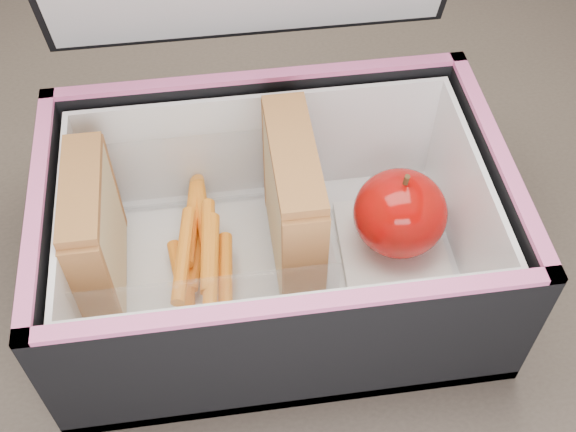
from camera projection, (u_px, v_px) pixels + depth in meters
name	position (u px, v px, depth m)	size (l,w,h in m)	color
kitchen_table	(299.00, 336.00, 0.62)	(1.20, 0.80, 0.75)	brown
lunch_bag	(275.00, 222.00, 0.50)	(0.31, 0.26, 0.30)	black
plastic_tub	(198.00, 237.00, 0.51)	(0.18, 0.13, 0.07)	white
sandwich_left	(95.00, 233.00, 0.49)	(0.03, 0.09, 0.10)	tan
sandwich_right	(293.00, 207.00, 0.50)	(0.03, 0.10, 0.11)	tan
carrot_sticks	(199.00, 253.00, 0.52)	(0.05, 0.14, 0.03)	orange
paper_napkin	(390.00, 242.00, 0.55)	(0.08, 0.08, 0.01)	white
red_apple	(400.00, 213.00, 0.52)	(0.07, 0.07, 0.07)	#960F08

